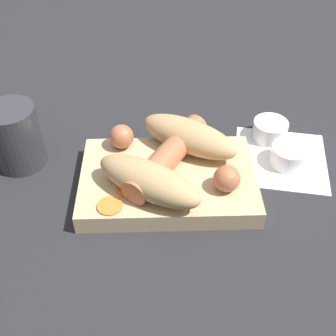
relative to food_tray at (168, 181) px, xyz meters
name	(u,v)px	position (x,y,z in m)	size (l,w,h in m)	color
ground_plane	(168,188)	(0.00, 0.00, -0.01)	(3.00, 3.00, 0.00)	#232326
food_tray	(168,181)	(0.00, 0.00, 0.00)	(0.24, 0.15, 0.03)	tan
bread_roll	(170,157)	(0.00, 0.01, 0.04)	(0.21, 0.21, 0.05)	tan
sausage	(171,156)	(0.00, 0.01, 0.03)	(0.17, 0.16, 0.03)	#B26642
pickled_veggies	(127,192)	(-0.05, -0.04, 0.02)	(0.07, 0.07, 0.00)	orange
napkin	(280,158)	(0.17, 0.05, -0.01)	(0.16, 0.16, 0.00)	white
condiment_cup_near	(289,157)	(0.18, 0.04, 0.00)	(0.05, 0.05, 0.03)	white
condiment_cup_far	(270,131)	(0.16, 0.11, 0.00)	(0.05, 0.05, 0.03)	white
drink_glass	(15,137)	(-0.21, 0.06, 0.03)	(0.07, 0.07, 0.09)	#333338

